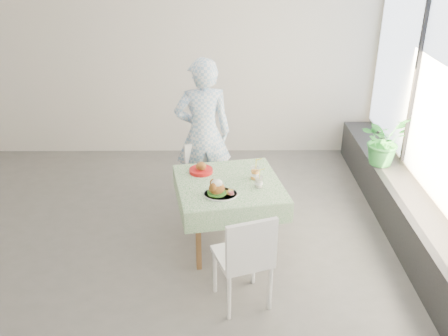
{
  "coord_description": "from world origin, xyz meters",
  "views": [
    {
      "loc": [
        0.76,
        -4.53,
        3.08
      ],
      "look_at": [
        0.8,
        0.04,
        0.88
      ],
      "focal_mm": 40.0,
      "sensor_mm": 36.0,
      "label": 1
    }
  ],
  "objects_px": {
    "chair_far": "(207,190)",
    "potted_plant": "(384,140)",
    "juice_cup_orange": "(255,173)",
    "main_dish": "(219,190)",
    "chair_near": "(243,275)",
    "diner": "(203,134)",
    "cafe_table": "(229,206)"
  },
  "relations": [
    {
      "from": "chair_far",
      "to": "potted_plant",
      "type": "distance_m",
      "value": 2.2
    },
    {
      "from": "juice_cup_orange",
      "to": "main_dish",
      "type": "bearing_deg",
      "value": -137.16
    },
    {
      "from": "chair_near",
      "to": "juice_cup_orange",
      "type": "xyz_separation_m",
      "value": [
        0.16,
        1.01,
        0.51
      ]
    },
    {
      "from": "chair_far",
      "to": "diner",
      "type": "distance_m",
      "value": 0.68
    },
    {
      "from": "cafe_table",
      "to": "potted_plant",
      "type": "xyz_separation_m",
      "value": [
        1.87,
        0.96,
        0.34
      ]
    },
    {
      "from": "main_dish",
      "to": "juice_cup_orange",
      "type": "bearing_deg",
      "value": 42.84
    },
    {
      "from": "cafe_table",
      "to": "potted_plant",
      "type": "distance_m",
      "value": 2.13
    },
    {
      "from": "cafe_table",
      "to": "main_dish",
      "type": "distance_m",
      "value": 0.45
    },
    {
      "from": "cafe_table",
      "to": "diner",
      "type": "distance_m",
      "value": 1.06
    },
    {
      "from": "diner",
      "to": "potted_plant",
      "type": "bearing_deg",
      "value": 172.52
    },
    {
      "from": "main_dish",
      "to": "potted_plant",
      "type": "height_order",
      "value": "potted_plant"
    },
    {
      "from": "main_dish",
      "to": "diner",
      "type": "bearing_deg",
      "value": 98.74
    },
    {
      "from": "chair_near",
      "to": "potted_plant",
      "type": "bearing_deg",
      "value": 47.12
    },
    {
      "from": "diner",
      "to": "main_dish",
      "type": "xyz_separation_m",
      "value": [
        0.18,
        -1.19,
        -0.11
      ]
    },
    {
      "from": "chair_far",
      "to": "diner",
      "type": "relative_size",
      "value": 0.46
    },
    {
      "from": "chair_near",
      "to": "chair_far",
      "type": "bearing_deg",
      "value": 102.23
    },
    {
      "from": "cafe_table",
      "to": "main_dish",
      "type": "xyz_separation_m",
      "value": [
        -0.1,
        -0.27,
        0.34
      ]
    },
    {
      "from": "diner",
      "to": "juice_cup_orange",
      "type": "relative_size",
      "value": 6.74
    },
    {
      "from": "cafe_table",
      "to": "diner",
      "type": "xyz_separation_m",
      "value": [
        -0.29,
        0.91,
        0.45
      ]
    },
    {
      "from": "main_dish",
      "to": "chair_near",
      "type": "bearing_deg",
      "value": -72.13
    },
    {
      "from": "chair_far",
      "to": "juice_cup_orange",
      "type": "xyz_separation_m",
      "value": [
        0.52,
        -0.66,
        0.55
      ]
    },
    {
      "from": "cafe_table",
      "to": "juice_cup_orange",
      "type": "height_order",
      "value": "juice_cup_orange"
    },
    {
      "from": "chair_far",
      "to": "juice_cup_orange",
      "type": "bearing_deg",
      "value": -51.39
    },
    {
      "from": "chair_far",
      "to": "chair_near",
      "type": "relative_size",
      "value": 0.87
    },
    {
      "from": "cafe_table",
      "to": "chair_near",
      "type": "height_order",
      "value": "chair_near"
    },
    {
      "from": "potted_plant",
      "to": "diner",
      "type": "bearing_deg",
      "value": -178.73
    },
    {
      "from": "chair_near",
      "to": "juice_cup_orange",
      "type": "height_order",
      "value": "juice_cup_orange"
    },
    {
      "from": "main_dish",
      "to": "potted_plant",
      "type": "xyz_separation_m",
      "value": [
        1.97,
        1.23,
        0.01
      ]
    },
    {
      "from": "diner",
      "to": "chair_near",
      "type": "bearing_deg",
      "value": 93.33
    },
    {
      "from": "juice_cup_orange",
      "to": "potted_plant",
      "type": "bearing_deg",
      "value": 29.06
    },
    {
      "from": "chair_near",
      "to": "potted_plant",
      "type": "height_order",
      "value": "potted_plant"
    },
    {
      "from": "cafe_table",
      "to": "chair_near",
      "type": "bearing_deg",
      "value": -83.4
    }
  ]
}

